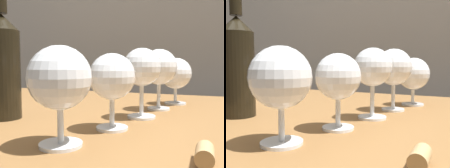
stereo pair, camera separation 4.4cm
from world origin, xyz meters
The scene contains 8 objects.
dining_table centered at (0.00, 0.00, 0.61)m, with size 1.31×0.79×0.70m.
wine_glass_rose centered at (-0.01, -0.28, 0.80)m, with size 0.09×0.09×0.14m.
wine_glass_cabernet centered at (0.03, -0.16, 0.79)m, with size 0.08×0.08×0.14m.
wine_glass_pinot centered at (0.05, -0.05, 0.81)m, with size 0.08×0.08×0.15m.
wine_glass_white centered at (0.07, 0.06, 0.81)m, with size 0.09×0.09×0.15m.
wine_glass_chardonnay centered at (0.10, 0.17, 0.79)m, with size 0.09×0.09×0.13m.
wine_bottle centered at (-0.22, -0.16, 0.82)m, with size 0.07×0.07×0.31m.
cork centered at (0.19, -0.27, 0.71)m, with size 0.02×0.02×0.04m, color tan.
Camera 1 is at (0.19, -0.57, 0.82)m, focal length 40.10 mm.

